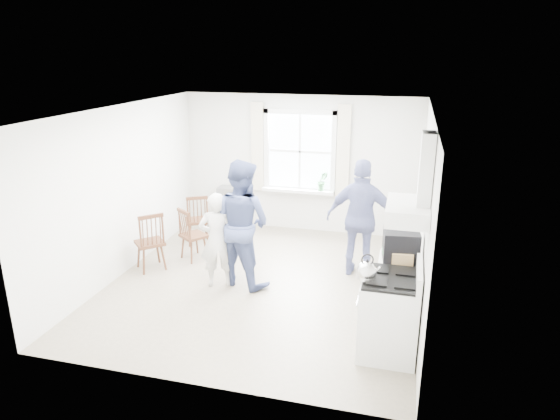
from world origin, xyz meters
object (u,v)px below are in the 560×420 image
object	(u,v)px
gas_stove	(389,314)
low_cabinet	(397,290)
person_left	(217,240)
windsor_chair_b	(188,229)
windsor_chair_a	(197,215)
windsor_chair_c	(151,236)
stereo_stack	(401,245)
person_right	(362,219)
person_mid	(242,223)

from	to	relation	value
gas_stove	low_cabinet	world-z (taller)	gas_stove
person_left	windsor_chair_b	bearing A→B (deg)	-64.49
low_cabinet	windsor_chair_b	world-z (taller)	windsor_chair_b
windsor_chair_a	gas_stove	bearing A→B (deg)	-36.23
low_cabinet	windsor_chair_b	xyz separation A→B (m)	(-3.43, 1.17, 0.10)
windsor_chair_c	person_left	bearing A→B (deg)	-9.55
windsor_chair_b	stereo_stack	bearing A→B (deg)	-19.77
windsor_chair_b	windsor_chair_a	bearing A→B (deg)	100.54
person_left	person_right	bearing A→B (deg)	-177.25
person_mid	person_right	world-z (taller)	person_mid
windsor_chair_c	person_mid	xyz separation A→B (m)	(1.52, -0.03, 0.36)
low_cabinet	person_right	bearing A→B (deg)	114.47
windsor_chair_c	person_right	xyz separation A→B (m)	(3.19, 0.72, 0.33)
windsor_chair_a	person_right	size ratio (longest dim) A/B	0.51
person_right	person_left	bearing A→B (deg)	25.71
gas_stove	windsor_chair_b	bearing A→B (deg)	150.88
windsor_chair_c	low_cabinet	bearing A→B (deg)	-9.35
gas_stove	stereo_stack	bearing A→B (deg)	83.94
person_mid	gas_stove	bearing A→B (deg)	169.55
low_cabinet	person_right	distance (m)	1.56
person_right	person_mid	bearing A→B (deg)	25.04
gas_stove	person_mid	world-z (taller)	person_mid
person_left	person_mid	size ratio (longest dim) A/B	0.76
low_cabinet	stereo_stack	world-z (taller)	stereo_stack
person_left	person_right	size ratio (longest dim) A/B	0.78
windsor_chair_a	person_left	xyz separation A→B (m)	(0.94, -1.43, 0.15)
person_left	stereo_stack	bearing A→B (deg)	147.37
low_cabinet	windsor_chair_c	xyz separation A→B (m)	(-3.81, 0.63, 0.15)
windsor_chair_b	person_left	xyz separation A→B (m)	(0.82, -0.75, 0.17)
person_mid	person_left	bearing A→B (deg)	48.06
gas_stove	person_left	xyz separation A→B (m)	(-2.54, 1.13, 0.24)
windsor_chair_a	person_right	world-z (taller)	person_right
windsor_chair_b	windsor_chair_c	bearing A→B (deg)	-124.42
low_cabinet	person_left	bearing A→B (deg)	170.74
windsor_chair_c	person_mid	bearing A→B (deg)	-1.00
person_right	windsor_chair_a	bearing A→B (deg)	-8.87
low_cabinet	windsor_chair_b	bearing A→B (deg)	161.13
stereo_stack	windsor_chair_b	xyz separation A→B (m)	(-3.43, 1.23, -0.54)
windsor_chair_b	low_cabinet	bearing A→B (deg)	-18.87
low_cabinet	windsor_chair_b	distance (m)	3.63
windsor_chair_b	person_left	world-z (taller)	person_left
low_cabinet	windsor_chair_a	world-z (taller)	windsor_chair_a
windsor_chair_b	windsor_chair_c	size ratio (longest dim) A/B	0.93
person_right	low_cabinet	bearing A→B (deg)	115.34
low_cabinet	windsor_chair_c	bearing A→B (deg)	170.65
person_mid	person_right	bearing A→B (deg)	-135.91
windsor_chair_b	person_right	bearing A→B (deg)	3.62
person_right	stereo_stack	bearing A→B (deg)	114.37
gas_stove	low_cabinet	distance (m)	0.70
windsor_chair_b	person_mid	size ratio (longest dim) A/B	0.47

